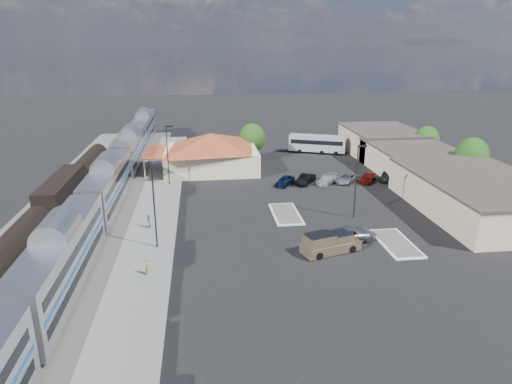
{
  "coord_description": "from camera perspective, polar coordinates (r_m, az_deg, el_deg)",
  "views": [
    {
      "loc": [
        -6.1,
        -49.93,
        20.27
      ],
      "look_at": [
        0.39,
        2.84,
        2.8
      ],
      "focal_mm": 32.0,
      "sensor_mm": 36.0,
      "label": 1
    }
  ],
  "objects": [
    {
      "name": "coach_bus",
      "position": [
        88.49,
        7.66,
        6.1
      ],
      "size": [
        10.79,
        6.13,
        3.43
      ],
      "rotation": [
        0.0,
        0.0,
        1.19
      ],
      "color": "silver",
      "rests_on": "ground"
    },
    {
      "name": "ground",
      "position": [
        54.23,
        -0.04,
        -3.76
      ],
      "size": [
        280.0,
        280.0,
        0.0
      ],
      "primitive_type": "plane",
      "color": "black",
      "rests_on": "ground"
    },
    {
      "name": "parked_car_e",
      "position": [
        71.34,
        13.8,
        1.77
      ],
      "size": [
        4.0,
        4.57,
        1.49
      ],
      "primitive_type": "imported",
      "rotation": [
        0.0,
        0.0,
        -0.63
      ],
      "color": "maroon",
      "rests_on": "ground"
    },
    {
      "name": "pickup_truck",
      "position": [
        46.94,
        9.32,
        -6.32
      ],
      "size": [
        6.43,
        3.87,
        2.09
      ],
      "rotation": [
        0.0,
        0.0,
        1.87
      ],
      "color": "#92785A",
      "rests_on": "ground"
    },
    {
      "name": "station_depot",
      "position": [
        75.91,
        -5.69,
        5.05
      ],
      "size": [
        18.35,
        12.24,
        6.2
      ],
      "color": "beige",
      "rests_on": "ground"
    },
    {
      "name": "tree_east_c",
      "position": [
        87.44,
        20.56,
        6.15
      ],
      "size": [
        4.41,
        4.41,
        6.21
      ],
      "color": "#382314",
      "rests_on": "ground"
    },
    {
      "name": "lamp_plat_s",
      "position": [
        46.65,
        -12.54,
        -0.93
      ],
      "size": [
        1.08,
        0.25,
        9.0
      ],
      "color": "black",
      "rests_on": "ground"
    },
    {
      "name": "person_b",
      "position": [
        53.12,
        -13.26,
        -3.59
      ],
      "size": [
        0.85,
        0.96,
        1.65
      ],
      "primitive_type": "imported",
      "rotation": [
        0.0,
        0.0,
        -1.24
      ],
      "color": "silver",
      "rests_on": "platform"
    },
    {
      "name": "railbed",
      "position": [
        63.14,
        -20.26,
        -1.65
      ],
      "size": [
        16.0,
        100.0,
        0.12
      ],
      "primitive_type": "cube",
      "color": "#4C4944",
      "rests_on": "ground"
    },
    {
      "name": "freight_cars",
      "position": [
        63.29,
        -23.1,
        -0.17
      ],
      "size": [
        2.8,
        46.0,
        4.0
      ],
      "color": "black",
      "rests_on": "ground"
    },
    {
      "name": "platform",
      "position": [
        59.75,
        -12.26,
        -1.98
      ],
      "size": [
        5.5,
        92.0,
        0.18
      ],
      "primitive_type": "cube",
      "color": "gray",
      "rests_on": "ground"
    },
    {
      "name": "tree_depot",
      "position": [
        82.07,
        -0.51,
        6.77
      ],
      "size": [
        4.71,
        4.71,
        6.63
      ],
      "color": "#382314",
      "rests_on": "ground"
    },
    {
      "name": "parked_car_a",
      "position": [
        67.93,
        3.64,
        1.42
      ],
      "size": [
        3.84,
        4.38,
        1.43
      ],
      "primitive_type": "imported",
      "rotation": [
        0.0,
        0.0,
        -0.63
      ],
      "color": "#0D1F44",
      "rests_on": "ground"
    },
    {
      "name": "parked_car_f",
      "position": [
        72.81,
        16.08,
        1.85
      ],
      "size": [
        3.57,
        4.17,
        1.36
      ],
      "primitive_type": "imported",
      "rotation": [
        0.0,
        0.0,
        -0.63
      ],
      "color": "black",
      "rests_on": "ground"
    },
    {
      "name": "traffic_island_north",
      "position": [
        50.68,
        17.12,
        -6.12
      ],
      "size": [
        3.3,
        7.5,
        0.21
      ],
      "color": "silver",
      "rests_on": "ground"
    },
    {
      "name": "passenger_train",
      "position": [
        60.68,
        -18.0,
        0.61
      ],
      "size": [
        3.0,
        104.0,
        5.55
      ],
      "color": "silver",
      "rests_on": "ground"
    },
    {
      "name": "traffic_island_south",
      "position": [
        56.62,
        3.74,
        -2.72
      ],
      "size": [
        3.3,
        7.5,
        0.21
      ],
      "color": "silver",
      "rests_on": "ground"
    },
    {
      "name": "person_a",
      "position": [
        42.94,
        -13.43,
        -9.06
      ],
      "size": [
        0.4,
        0.59,
        1.59
      ],
      "primitive_type": "imported",
      "rotation": [
        0.0,
        0.0,
        1.6
      ],
      "color": "#ACC93F",
      "rests_on": "platform"
    },
    {
      "name": "lamp_lot",
      "position": [
        55.2,
        12.53,
        2.05
      ],
      "size": [
        1.08,
        0.25,
        9.0
      ],
      "color": "black",
      "rests_on": "ground"
    },
    {
      "name": "buildings_east",
      "position": [
        74.9,
        20.35,
        3.13
      ],
      "size": [
        14.4,
        51.4,
        4.8
      ],
      "color": "#C6B28C",
      "rests_on": "ground"
    },
    {
      "name": "tree_east_b",
      "position": [
        75.5,
        25.35,
        4.15
      ],
      "size": [
        4.94,
        4.94,
        6.96
      ],
      "color": "#382314",
      "rests_on": "ground"
    },
    {
      "name": "lamp_plat_n",
      "position": [
        67.77,
        -10.94,
        5.13
      ],
      "size": [
        1.08,
        0.25,
        9.0
      ],
      "color": "black",
      "rests_on": "ground"
    },
    {
      "name": "parked_car_c",
      "position": [
        69.39,
        8.84,
        1.54
      ],
      "size": [
        4.29,
        4.57,
        1.3
      ],
      "primitive_type": "imported",
      "rotation": [
        0.0,
        0.0,
        -0.71
      ],
      "color": "silver",
      "rests_on": "ground"
    },
    {
      "name": "suv",
      "position": [
        50.05,
        11.7,
        -5.13
      ],
      "size": [
        5.99,
        3.57,
        1.56
      ],
      "primitive_type": "imported",
      "rotation": [
        0.0,
        0.0,
        1.76
      ],
      "color": "#A3A6AB",
      "rests_on": "ground"
    },
    {
      "name": "parked_car_d",
      "position": [
        70.58,
        11.28,
        1.7
      ],
      "size": [
        4.79,
        5.0,
        1.32
      ],
      "primitive_type": "imported",
      "rotation": [
        0.0,
        0.0,
        -0.73
      ],
      "color": "#999CA2",
      "rests_on": "ground"
    },
    {
      "name": "parked_car_b",
      "position": [
        68.85,
        6.21,
        1.61
      ],
      "size": [
        3.98,
        4.59,
        1.5
      ],
      "primitive_type": "imported",
      "rotation": [
        0.0,
        0.0,
        -0.64
      ],
      "color": "black",
      "rests_on": "ground"
    }
  ]
}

